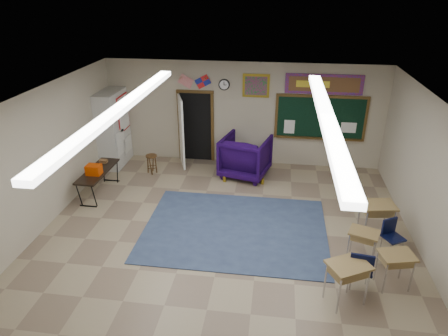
# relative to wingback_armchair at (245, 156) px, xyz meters

# --- Properties ---
(floor) EXTENTS (9.00, 9.00, 0.00)m
(floor) POSITION_rel_wingback_armchair_xyz_m (-0.17, -3.57, -0.57)
(floor) COLOR gray
(floor) RESTS_ON ground
(back_wall) EXTENTS (8.00, 0.04, 3.00)m
(back_wall) POSITION_rel_wingback_armchair_xyz_m (-0.17, 0.93, 0.93)
(back_wall) COLOR #B0A58E
(back_wall) RESTS_ON floor
(left_wall) EXTENTS (0.04, 9.00, 3.00)m
(left_wall) POSITION_rel_wingback_armchair_xyz_m (-4.17, -3.57, 0.93)
(left_wall) COLOR #B0A58E
(left_wall) RESTS_ON floor
(right_wall) EXTENTS (0.04, 9.00, 3.00)m
(right_wall) POSITION_rel_wingback_armchair_xyz_m (3.83, -3.57, 0.93)
(right_wall) COLOR #B0A58E
(right_wall) RESTS_ON floor
(ceiling) EXTENTS (8.00, 9.00, 0.04)m
(ceiling) POSITION_rel_wingback_armchair_xyz_m (-0.17, -3.57, 2.43)
(ceiling) COLOR white
(ceiling) RESTS_ON back_wall
(area_rug) EXTENTS (4.00, 3.00, 0.02)m
(area_rug) POSITION_rel_wingback_armchair_xyz_m (0.03, -2.77, -0.56)
(area_rug) COLOR #384B6A
(area_rug) RESTS_ON floor
(fluorescent_strips) EXTENTS (3.86, 6.00, 0.10)m
(fluorescent_strips) POSITION_rel_wingback_armchair_xyz_m (-0.17, -3.57, 2.37)
(fluorescent_strips) COLOR white
(fluorescent_strips) RESTS_ON ceiling
(doorway) EXTENTS (1.10, 0.89, 2.16)m
(doorway) POSITION_rel_wingback_armchair_xyz_m (-1.67, 0.78, 0.48)
(doorway) COLOR black
(doorway) RESTS_ON back_wall
(chalkboard) EXTENTS (2.55, 0.14, 1.30)m
(chalkboard) POSITION_rel_wingback_armchair_xyz_m (2.03, 0.89, 0.89)
(chalkboard) COLOR #503717
(chalkboard) RESTS_ON back_wall
(bulletin_board) EXTENTS (2.10, 0.05, 0.55)m
(bulletin_board) POSITION_rel_wingback_armchair_xyz_m (2.03, 0.89, 1.88)
(bulletin_board) COLOR #B2220F
(bulletin_board) RESTS_ON back_wall
(framed_art_print) EXTENTS (0.75, 0.05, 0.65)m
(framed_art_print) POSITION_rel_wingback_armchair_xyz_m (0.18, 0.89, 1.78)
(framed_art_print) COLOR olive
(framed_art_print) RESTS_ON back_wall
(wall_clock) EXTENTS (0.32, 0.05, 0.32)m
(wall_clock) POSITION_rel_wingback_armchair_xyz_m (-0.72, 0.90, 1.78)
(wall_clock) COLOR black
(wall_clock) RESTS_ON back_wall
(wall_flags) EXTENTS (1.16, 0.06, 0.70)m
(wall_flags) POSITION_rel_wingback_armchair_xyz_m (-1.57, 0.87, 1.91)
(wall_flags) COLOR red
(wall_flags) RESTS_ON back_wall
(storage_cabinet) EXTENTS (0.59, 1.25, 2.20)m
(storage_cabinet) POSITION_rel_wingback_armchair_xyz_m (-3.88, 0.28, 0.52)
(storage_cabinet) COLOR beige
(storage_cabinet) RESTS_ON floor
(wingback_armchair) EXTENTS (1.50, 1.53, 1.15)m
(wingback_armchair) POSITION_rel_wingback_armchair_xyz_m (0.00, 0.00, 0.00)
(wingback_armchair) COLOR #170534
(wingback_armchair) RESTS_ON floor
(student_chair_reading) EXTENTS (0.50, 0.50, 0.79)m
(student_chair_reading) POSITION_rel_wingback_armchair_xyz_m (-0.65, 0.44, -0.18)
(student_chair_reading) COLOR black
(student_chair_reading) RESTS_ON floor
(student_chair_desk_a) EXTENTS (0.49, 0.49, 0.87)m
(student_chair_desk_a) POSITION_rel_wingback_armchair_xyz_m (2.39, -4.34, -0.14)
(student_chair_desk_a) COLOR black
(student_chair_desk_a) RESTS_ON floor
(student_chair_desk_b) EXTENTS (0.51, 0.51, 0.75)m
(student_chair_desk_b) POSITION_rel_wingback_armchair_xyz_m (3.23, -3.23, -0.20)
(student_chair_desk_b) COLOR black
(student_chair_desk_b) RESTS_ON floor
(student_desk_front_left) EXTENTS (0.66, 0.58, 0.66)m
(student_desk_front_left) POSITION_rel_wingback_armchair_xyz_m (2.60, -3.49, -0.21)
(student_desk_front_left) COLOR olive
(student_desk_front_left) RESTS_ON floor
(student_desk_front_right) EXTENTS (0.75, 0.62, 0.82)m
(student_desk_front_right) POSITION_rel_wingback_armchair_xyz_m (3.00, -2.66, -0.12)
(student_desk_front_right) COLOR olive
(student_desk_front_right) RESTS_ON floor
(student_desk_back_left) EXTENTS (0.82, 0.75, 0.79)m
(student_desk_back_left) POSITION_rel_wingback_armchair_xyz_m (2.12, -4.70, -0.13)
(student_desk_back_left) COLOR olive
(student_desk_back_left) RESTS_ON floor
(student_desk_back_right) EXTENTS (0.67, 0.56, 0.70)m
(student_desk_back_right) POSITION_rel_wingback_armchair_xyz_m (3.02, -4.19, -0.18)
(student_desk_back_right) COLOR olive
(student_desk_back_right) RESTS_ON floor
(folding_table) EXTENTS (0.56, 1.59, 0.90)m
(folding_table) POSITION_rel_wingback_armchair_xyz_m (-3.62, -1.60, -0.22)
(folding_table) COLOR black
(folding_table) RESTS_ON floor
(wooden_stool) EXTENTS (0.31, 0.31, 0.55)m
(wooden_stool) POSITION_rel_wingback_armchair_xyz_m (-2.64, -0.23, -0.29)
(wooden_stool) COLOR #533619
(wooden_stool) RESTS_ON floor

